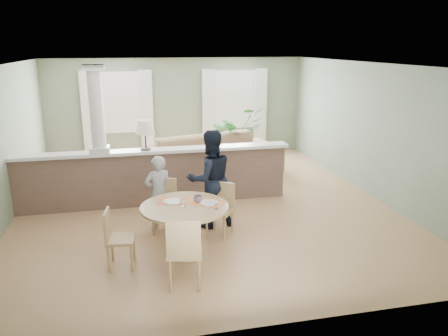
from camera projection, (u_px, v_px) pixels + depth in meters
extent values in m
plane|color=tan|center=(203.00, 204.00, 8.65)|extent=(8.00, 8.00, 0.00)
cube|color=gray|center=(177.00, 108.00, 12.03)|extent=(7.00, 0.02, 2.70)
cube|color=gray|center=(3.00, 146.00, 7.55)|extent=(0.02, 8.00, 2.70)
cube|color=gray|center=(369.00, 130.00, 9.01)|extent=(0.02, 8.00, 2.70)
cube|color=gray|center=(267.00, 214.00, 4.52)|extent=(7.00, 0.02, 2.70)
cube|color=white|center=(201.00, 64.00, 7.91)|extent=(7.00, 8.00, 0.02)
cube|color=white|center=(117.00, 103.00, 11.62)|extent=(1.10, 0.02, 1.50)
cube|color=white|center=(117.00, 103.00, 11.59)|extent=(1.22, 0.04, 1.62)
cube|color=white|center=(234.00, 99.00, 12.28)|extent=(1.10, 0.02, 1.50)
cube|color=white|center=(234.00, 99.00, 12.26)|extent=(1.22, 0.04, 1.62)
cube|color=silver|center=(89.00, 115.00, 11.46)|extent=(0.35, 0.10, 2.30)
cube|color=silver|center=(147.00, 113.00, 11.77)|extent=(0.35, 0.10, 2.30)
cube|color=silver|center=(209.00, 111.00, 12.12)|extent=(0.35, 0.10, 2.30)
cube|color=silver|center=(260.00, 110.00, 12.44)|extent=(0.35, 0.10, 2.30)
cube|color=brown|center=(155.00, 179.00, 8.50)|extent=(5.20, 0.22, 1.05)
cube|color=white|center=(154.00, 151.00, 8.35)|extent=(5.32, 0.36, 0.06)
cube|color=white|center=(100.00, 149.00, 8.12)|extent=(0.36, 0.36, 0.10)
cylinder|color=white|center=(97.00, 110.00, 7.92)|extent=(0.26, 0.26, 1.39)
cube|color=white|center=(93.00, 68.00, 7.71)|extent=(0.38, 0.38, 0.10)
cylinder|color=black|center=(146.00, 149.00, 8.31)|extent=(0.18, 0.18, 0.03)
cylinder|color=black|center=(146.00, 141.00, 8.26)|extent=(0.03, 0.03, 0.28)
cone|color=beige|center=(145.00, 127.00, 8.19)|extent=(0.36, 0.36, 0.26)
imported|color=#998053|center=(214.00, 157.00, 10.34)|extent=(3.47, 2.11, 0.95)
imported|color=#2A692A|center=(236.00, 136.00, 11.29)|extent=(1.75, 1.66, 1.52)
cylinder|color=tan|center=(186.00, 253.00, 6.56)|extent=(0.54, 0.54, 0.04)
cylinder|color=tan|center=(185.00, 230.00, 6.46)|extent=(0.15, 0.15, 0.70)
cylinder|color=tan|center=(184.00, 207.00, 6.36)|extent=(1.29, 1.29, 0.04)
cube|color=red|center=(173.00, 201.00, 6.54)|extent=(0.52, 0.43, 0.01)
cube|color=red|center=(208.00, 203.00, 6.47)|extent=(0.57, 0.53, 0.01)
cylinder|color=white|center=(173.00, 201.00, 6.51)|extent=(0.28, 0.28, 0.01)
cylinder|color=white|center=(209.00, 203.00, 6.45)|extent=(0.28, 0.28, 0.01)
cylinder|color=white|center=(183.00, 203.00, 6.32)|extent=(0.08, 0.08, 0.09)
cube|color=silver|center=(168.00, 202.00, 6.45)|extent=(0.06, 0.19, 0.00)
cube|color=silver|center=(160.00, 202.00, 6.50)|extent=(0.06, 0.23, 0.00)
cylinder|color=white|center=(216.00, 207.00, 6.22)|extent=(0.04, 0.04, 0.07)
cylinder|color=silver|center=(216.00, 204.00, 6.21)|extent=(0.04, 0.04, 0.01)
imported|color=blue|center=(198.00, 199.00, 6.49)|extent=(0.15, 0.15, 0.10)
cube|color=tan|center=(164.00, 208.00, 7.25)|extent=(0.49, 0.49, 0.05)
cylinder|color=tan|center=(153.00, 224.00, 7.16)|extent=(0.04, 0.04, 0.41)
cylinder|color=tan|center=(173.00, 224.00, 7.15)|extent=(0.04, 0.04, 0.41)
cylinder|color=tan|center=(157.00, 216.00, 7.47)|extent=(0.04, 0.04, 0.41)
cylinder|color=tan|center=(176.00, 217.00, 7.46)|extent=(0.04, 0.04, 0.41)
cube|color=tan|center=(165.00, 191.00, 7.36)|extent=(0.38, 0.14, 0.44)
cube|color=tan|center=(220.00, 211.00, 7.13)|extent=(0.55, 0.55, 0.05)
cylinder|color=tan|center=(207.00, 225.00, 7.11)|extent=(0.04, 0.04, 0.40)
cylinder|color=tan|center=(225.00, 229.00, 6.98)|extent=(0.04, 0.04, 0.40)
cylinder|color=tan|center=(215.00, 219.00, 7.39)|extent=(0.04, 0.04, 0.40)
cylinder|color=tan|center=(232.00, 222.00, 7.26)|extent=(0.04, 0.04, 0.40)
cube|color=tan|center=(224.00, 194.00, 7.22)|extent=(0.32, 0.26, 0.43)
cube|color=tan|center=(185.00, 251.00, 5.61)|extent=(0.53, 0.53, 0.05)
cylinder|color=tan|center=(200.00, 262.00, 5.86)|extent=(0.04, 0.04, 0.46)
cylinder|color=tan|center=(173.00, 262.00, 5.85)|extent=(0.04, 0.04, 0.46)
cylinder|color=tan|center=(199.00, 276.00, 5.51)|extent=(0.04, 0.04, 0.46)
cylinder|color=tan|center=(170.00, 276.00, 5.50)|extent=(0.04, 0.04, 0.46)
cube|color=tan|center=(183.00, 239.00, 5.34)|extent=(0.43, 0.12, 0.49)
cube|color=tan|center=(121.00, 240.00, 6.11)|extent=(0.43, 0.43, 0.05)
cylinder|color=tan|center=(132.00, 258.00, 6.03)|extent=(0.04, 0.04, 0.39)
cylinder|color=tan|center=(134.00, 248.00, 6.33)|extent=(0.04, 0.04, 0.39)
cylinder|color=tan|center=(109.00, 259.00, 6.01)|extent=(0.04, 0.04, 0.39)
cylinder|color=tan|center=(112.00, 249.00, 6.30)|extent=(0.04, 0.04, 0.39)
cube|color=tan|center=(107.00, 225.00, 6.03)|extent=(0.08, 0.37, 0.42)
imported|color=#98989D|center=(159.00, 193.00, 7.32)|extent=(0.52, 0.40, 1.29)
imported|color=black|center=(210.00, 179.00, 7.40)|extent=(0.92, 0.78, 1.69)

